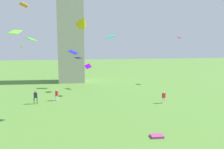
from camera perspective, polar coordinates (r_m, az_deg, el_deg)
name	(u,v)px	position (r m, az deg, el deg)	size (l,w,h in m)	color
person_0	(164,97)	(31.31, 13.28, -5.63)	(0.49, 0.35, 1.63)	silver
person_1	(36,97)	(31.86, -19.25, -5.45)	(0.55, 0.35, 1.80)	#51754C
person_3	(57,94)	(32.89, -14.14, -5.04)	(0.44, 0.48, 1.62)	silver
kite_flying_0	(83,21)	(23.40, -7.66, 13.60)	(1.43, 2.01, 1.63)	gold
kite_flying_1	(15,32)	(28.05, -23.84, 10.08)	(1.64, 1.47, 0.60)	#77ED36
kite_flying_2	(22,47)	(41.29, -22.38, 6.61)	(0.65, 0.92, 0.29)	gold
kite_flying_3	(32,39)	(38.00, -20.13, 8.58)	(1.85, 2.07, 0.87)	#43D020
kite_flying_4	(88,66)	(40.76, -6.26, 2.16)	(1.31, 1.49, 0.93)	#8507EE
kite_flying_5	(179,38)	(47.95, 17.09, 9.14)	(1.19, 1.27, 0.46)	#B30717
kite_flying_6	(78,58)	(38.20, -8.76, 4.27)	(1.36, 1.43, 0.40)	#2F0DBD
kite_flying_7	(73,52)	(41.73, -10.03, 5.71)	(1.82, 1.42, 0.96)	#191AE8
kite_flying_8	(111,36)	(35.06, -0.29, 9.88)	(1.49, 1.23, 0.51)	#0AD7A3
kite_flying_9	(24,5)	(33.60, -21.94, 16.42)	(1.27, 1.05, 0.66)	orange
kite_bundle_0	(157,136)	(20.22, 11.56, -15.38)	(1.08, 0.81, 0.19)	#A5397A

